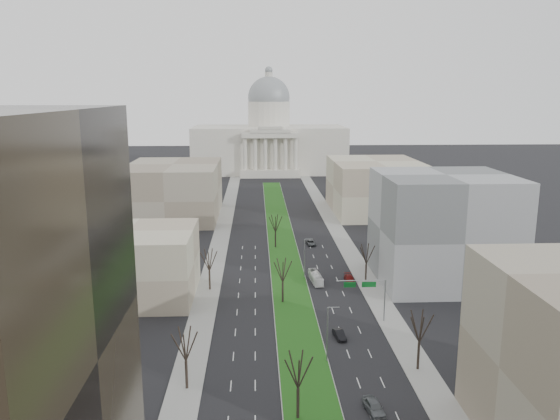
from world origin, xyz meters
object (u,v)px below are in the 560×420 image
object	(u,v)px
car_grey_near	(374,407)
box_van	(316,277)
car_red	(349,279)
car_grey_far	(311,243)
car_black	(339,334)

from	to	relation	value
car_grey_near	box_van	distance (m)	50.83
car_grey_near	box_van	size ratio (longest dim) A/B	0.61
car_grey_near	box_van	xyz separation A→B (m)	(-2.19, 50.79, 0.29)
car_grey_near	car_red	bearing A→B (deg)	74.83
car_grey_far	box_van	world-z (taller)	box_van
car_black	car_grey_far	distance (m)	58.86
car_red	box_van	size ratio (longest dim) A/B	0.60
car_grey_near	car_black	xyz separation A→B (m)	(-1.19, 22.41, -0.14)
car_black	car_grey_far	size ratio (longest dim) A/B	0.89
car_black	car_red	distance (m)	29.31
car_grey_far	box_van	xyz separation A→B (m)	(-1.99, -30.47, 0.47)
car_grey_far	car_black	bearing A→B (deg)	-98.49
car_grey_near	car_black	distance (m)	22.44
car_red	car_grey_near	bearing A→B (deg)	-95.87
car_black	car_grey_far	world-z (taller)	car_black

